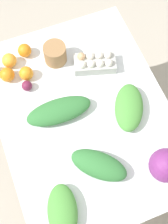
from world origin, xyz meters
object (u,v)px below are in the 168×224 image
object	(u,v)px
orange_1	(9,60)
orange_4	(26,73)
greens_bunch_scallion	(59,111)
beet_root	(27,86)
cabbage_purple	(166,165)
greens_bunch_beet_tops	(63,212)
greens_bunch_dandelion	(129,107)
orange_3	(7,75)
paper_bag	(55,54)
greens_bunch_kale	(99,165)
egg_carton	(95,63)
orange_2	(25,50)

from	to	relation	value
orange_1	orange_4	bearing A→B (deg)	29.54
greens_bunch_scallion	beet_root	xyz separation A→B (m)	(-0.21, -0.11, -0.01)
cabbage_purple	greens_bunch_beet_tops	distance (m)	0.52
cabbage_purple	greens_bunch_beet_tops	world-z (taller)	cabbage_purple
greens_bunch_dandelion	orange_3	bearing A→B (deg)	-128.05
paper_bag	greens_bunch_kale	distance (m)	0.67
egg_carton	beet_root	distance (m)	0.39
greens_bunch_kale	orange_2	world-z (taller)	greens_bunch_kale
cabbage_purple	greens_bunch_scallion	bearing A→B (deg)	-141.26
greens_bunch_dandelion	orange_4	size ratio (longest dim) A/B	3.53
beet_root	orange_2	size ratio (longest dim) A/B	0.73
greens_bunch_dandelion	orange_3	world-z (taller)	greens_bunch_dandelion
greens_bunch_dandelion	paper_bag	bearing A→B (deg)	-150.34
greens_bunch_beet_tops	paper_bag	bearing A→B (deg)	163.01
cabbage_purple	egg_carton	distance (m)	0.67
greens_bunch_kale	orange_4	bearing A→B (deg)	-164.13
greens_bunch_beet_tops	beet_root	world-z (taller)	greens_bunch_beet_tops
beet_root	orange_4	world-z (taller)	orange_4
greens_bunch_beet_tops	orange_3	bearing A→B (deg)	-177.11
orange_4	beet_root	bearing A→B (deg)	-15.44
greens_bunch_kale	orange_3	distance (m)	0.70
orange_3	orange_2	bearing A→B (deg)	131.32
paper_bag	beet_root	distance (m)	0.24
greens_bunch_dandelion	egg_carton	bearing A→B (deg)	-168.69
paper_bag	greens_bunch_scallion	bearing A→B (deg)	-16.11
greens_bunch_dandelion	orange_1	size ratio (longest dim) A/B	3.37
beet_root	orange_2	distance (m)	0.22
cabbage_purple	orange_4	bearing A→B (deg)	-147.99
cabbage_purple	paper_bag	xyz separation A→B (m)	(-0.79, -0.28, -0.02)
greens_bunch_dandelion	orange_1	bearing A→B (deg)	-135.11
cabbage_purple	greens_bunch_beet_tops	bearing A→B (deg)	-88.34
cabbage_purple	greens_bunch_kale	distance (m)	0.31
orange_2	greens_bunch_dandelion	bearing A→B (deg)	36.82
orange_3	cabbage_purple	bearing A→B (deg)	36.13
greens_bunch_scallion	orange_4	bearing A→B (deg)	-161.72
greens_bunch_beet_tops	orange_2	size ratio (longest dim) A/B	3.27
greens_bunch_scallion	paper_bag	bearing A→B (deg)	163.89
egg_carton	paper_bag	bearing A→B (deg)	-16.61
cabbage_purple	egg_carton	xyz separation A→B (m)	(-0.67, -0.09, -0.04)
greens_bunch_beet_tops	orange_3	size ratio (longest dim) A/B	3.14
cabbage_purple	orange_2	size ratio (longest dim) A/B	2.09
egg_carton	orange_1	bearing A→B (deg)	-6.17
greens_bunch_beet_tops	greens_bunch_kale	distance (m)	0.27
orange_1	orange_4	distance (m)	0.13
greens_bunch_dandelion	beet_root	bearing A→B (deg)	-125.14
greens_bunch_dandelion	beet_root	xyz separation A→B (m)	(-0.32, -0.46, -0.01)
egg_carton	greens_bunch_beet_tops	xyz separation A→B (m)	(0.68, -0.43, -0.00)
greens_bunch_beet_tops	greens_bunch_kale	world-z (taller)	greens_bunch_kale
greens_bunch_dandelion	orange_4	distance (m)	0.59
greens_bunch_kale	orange_3	bearing A→B (deg)	-157.00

